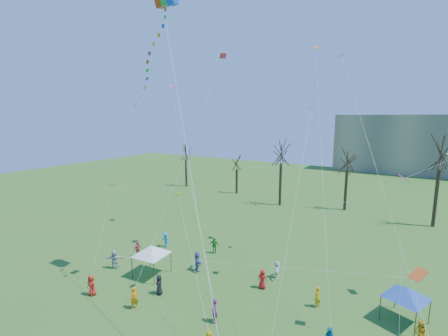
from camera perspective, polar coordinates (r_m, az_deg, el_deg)
The scene contains 6 objects.
bare_tree_row at distance 49.95m, azimuth 24.63°, elevation 0.31°, with size 67.92×8.84×12.03m.
big_box_kite at distance 25.69m, azimuth -12.73°, elevation 18.80°, with size 6.67×5.52×25.34m.
canopy_tent_white at distance 30.19m, azimuth -13.16°, elevation -14.40°, with size 3.83×3.83×2.88m.
canopy_tent_blue at distance 26.86m, azimuth 30.38°, elevation -19.05°, with size 3.32×3.32×2.68m.
festival_crowd at distance 26.70m, azimuth -0.69°, elevation -21.26°, with size 27.64×13.46×1.86m.
small_kites_aloft at distance 26.32m, azimuth 8.37°, elevation 5.67°, with size 29.90×17.56×32.41m.
Camera 1 is at (10.55, -13.05, 14.48)m, focal length 25.00 mm.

